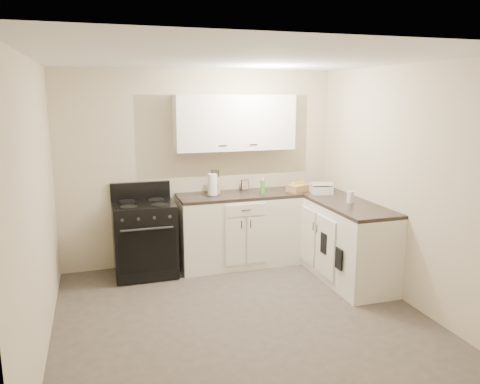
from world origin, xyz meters
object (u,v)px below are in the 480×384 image
object	(u,v)px
knife_block	(216,185)
wicker_basket	(298,188)
stove	(145,239)
countertop_grill	(321,190)
paper_towel	(212,185)

from	to	relation	value
knife_block	wicker_basket	distance (m)	1.08
stove	countertop_grill	xyz separation A→B (m)	(2.24, -0.25, 0.53)
stove	wicker_basket	bearing A→B (deg)	-1.56
paper_towel	countertop_grill	distance (m)	1.41
stove	knife_block	xyz separation A→B (m)	(0.95, 0.15, 0.59)
stove	wicker_basket	distance (m)	2.08
wicker_basket	countertop_grill	bearing A→B (deg)	-40.68
wicker_basket	countertop_grill	world-z (taller)	same
paper_towel	countertop_grill	bearing A→B (deg)	-11.54
countertop_grill	stove	bearing A→B (deg)	-172.90
paper_towel	wicker_basket	bearing A→B (deg)	-4.07
stove	knife_block	distance (m)	1.13
paper_towel	knife_block	bearing A→B (deg)	56.53
knife_block	paper_towel	distance (m)	0.16
paper_towel	countertop_grill	xyz separation A→B (m)	(1.38, -0.28, -0.09)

